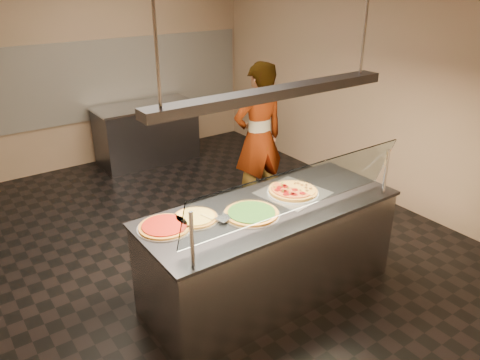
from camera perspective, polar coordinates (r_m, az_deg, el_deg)
ground at (r=5.57m, az=-4.40°, el=-6.73°), size 5.00×6.00×0.02m
wall_back at (r=7.65m, az=-16.84°, el=13.09°), size 5.00×0.02×3.00m
wall_front at (r=2.97m, az=26.33°, el=-5.48°), size 5.00×0.02×3.00m
wall_right at (r=6.56m, az=14.67°, el=11.60°), size 0.02×6.00×3.00m
tile_band at (r=7.66m, az=-16.58°, el=11.60°), size 4.90×0.02×1.20m
serving_counter at (r=4.40m, az=3.63°, el=-8.62°), size 2.39×0.94×0.93m
sneeze_guard at (r=3.80m, az=7.15°, el=-1.23°), size 2.15×0.18×0.54m
perforated_tray at (r=4.43m, az=6.40°, el=-1.49°), size 0.65×0.65×0.01m
half_pizza_pepperoni at (r=4.35m, az=5.34°, el=-1.52°), size 0.31×0.49×0.05m
half_pizza_sausage at (r=4.49m, az=7.53°, el=-0.90°), size 0.31×0.49×0.04m
pizza_spinach at (r=4.01m, az=1.36°, el=-4.03°), size 0.50×0.50×0.03m
pizza_cheese at (r=3.97m, az=-5.48°, el=-4.54°), size 0.40×0.40×0.03m
pizza_tomato at (r=3.86m, az=-9.20°, el=-5.61°), size 0.45×0.45×0.03m
pizza_spatula at (r=3.93m, az=-3.22°, el=-4.54°), size 0.22×0.23×0.02m
prep_table at (r=7.66m, az=-11.29°, el=5.64°), size 1.57×0.74×0.93m
worker at (r=5.81m, az=2.28°, el=5.10°), size 0.72×0.50×1.89m
heat_lamp_housing at (r=3.80m, az=4.22°, el=10.52°), size 2.30×0.18×0.08m
lamp_rod_left at (r=3.18m, az=-10.31°, el=17.50°), size 0.02×0.02×1.01m
lamp_rod_right at (r=4.41m, az=15.15°, el=18.88°), size 0.02×0.02×1.01m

